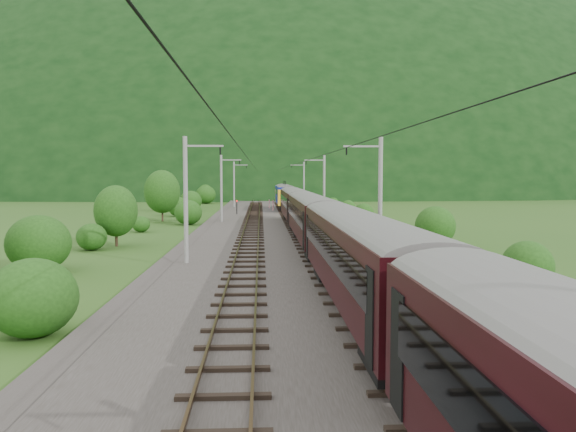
{
  "coord_description": "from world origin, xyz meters",
  "views": [
    {
      "loc": [
        -1.45,
        -35.62,
        5.84
      ],
      "look_at": [
        0.71,
        9.2,
        2.6
      ],
      "focal_mm": 35.0,
      "sensor_mm": 36.0,
      "label": 1
    }
  ],
  "objects": [
    {
      "name": "catenary_left",
      "position": [
        -6.12,
        32.0,
        4.5
      ],
      "size": [
        2.54,
        192.28,
        8.0
      ],
      "color": "gray",
      "rests_on": "railbed"
    },
    {
      "name": "railbed",
      "position": [
        0.0,
        10.0,
        0.15
      ],
      "size": [
        14.0,
        220.0,
        0.3
      ],
      "primitive_type": "cube",
      "color": "#38332D",
      "rests_on": "ground"
    },
    {
      "name": "track_right",
      "position": [
        2.4,
        10.0,
        0.37
      ],
      "size": [
        2.4,
        220.0,
        0.27
      ],
      "color": "#513722",
      "rests_on": "railbed"
    },
    {
      "name": "signal",
      "position": [
        -4.93,
        45.2,
        1.47
      ],
      "size": [
        0.22,
        0.22,
        2.0
      ],
      "color": "black",
      "rests_on": "railbed"
    },
    {
      "name": "vegetation_right",
      "position": [
        12.18,
        2.95,
        1.26
      ],
      "size": [
        4.97,
        105.51,
        3.0
      ],
      "color": "#1D4512",
      "rests_on": "ground"
    },
    {
      "name": "train",
      "position": [
        2.4,
        6.74,
        3.24
      ],
      "size": [
        2.7,
        108.17,
        4.68
      ],
      "color": "black",
      "rests_on": "ground"
    },
    {
      "name": "vegetation_left",
      "position": [
        -13.89,
        23.02,
        2.41
      ],
      "size": [
        12.23,
        144.78,
        6.55
      ],
      "color": "#1D4512",
      "rests_on": "ground"
    },
    {
      "name": "ground",
      "position": [
        0.0,
        0.0,
        0.0
      ],
      "size": [
        600.0,
        600.0,
        0.0
      ],
      "primitive_type": "plane",
      "color": "#295019",
      "rests_on": "ground"
    },
    {
      "name": "catenary_right",
      "position": [
        6.12,
        32.0,
        4.5
      ],
      "size": [
        2.54,
        192.28,
        8.0
      ],
      "color": "gray",
      "rests_on": "railbed"
    },
    {
      "name": "mountain_main",
      "position": [
        0.0,
        260.0,
        0.0
      ],
      "size": [
        504.0,
        360.0,
        244.0
      ],
      "primitive_type": "ellipsoid",
      "color": "black",
      "rests_on": "ground"
    },
    {
      "name": "overhead_wires",
      "position": [
        0.0,
        10.0,
        7.1
      ],
      "size": [
        4.83,
        198.0,
        0.03
      ],
      "color": "black",
      "rests_on": "ground"
    },
    {
      "name": "track_left",
      "position": [
        -2.4,
        10.0,
        0.37
      ],
      "size": [
        2.4,
        220.0,
        0.27
      ],
      "color": "#513722",
      "rests_on": "railbed"
    },
    {
      "name": "mountain_ridge",
      "position": [
        -120.0,
        300.0,
        0.0
      ],
      "size": [
        336.0,
        280.0,
        132.0
      ],
      "primitive_type": "ellipsoid",
      "color": "black",
      "rests_on": "ground"
    },
    {
      "name": "hazard_post_near",
      "position": [
        -0.04,
        59.79,
        1.04
      ],
      "size": [
        0.16,
        0.16,
        1.48
      ],
      "primitive_type": "cylinder",
      "color": "red",
      "rests_on": "railbed"
    },
    {
      "name": "hazard_post_far",
      "position": [
        0.48,
        53.94,
        1.12
      ],
      "size": [
        0.17,
        0.17,
        1.63
      ],
      "primitive_type": "cylinder",
      "color": "red",
      "rests_on": "railbed"
    }
  ]
}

